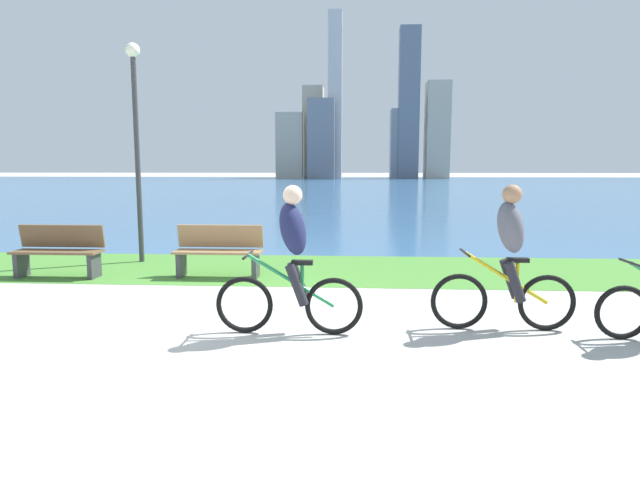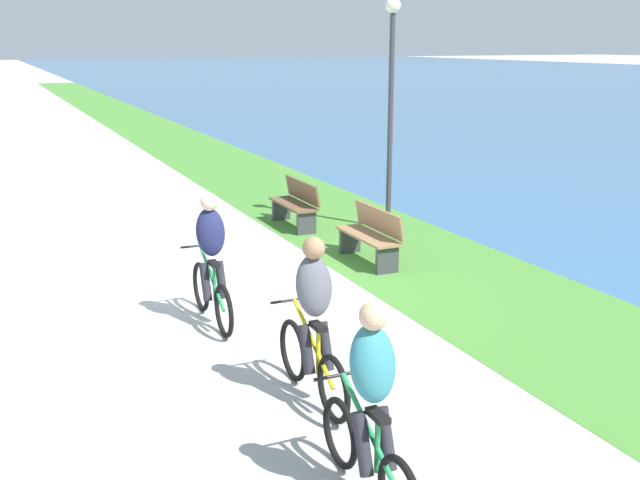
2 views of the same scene
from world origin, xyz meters
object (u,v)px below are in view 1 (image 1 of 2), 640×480
at_px(bench_far_along_path, 59,251).
at_px(lamppost_tall, 136,123).
at_px(cyclist_lead, 292,262).
at_px(cyclist_trailing, 508,259).
at_px(bench_near_path, 219,251).

distance_m(bench_far_along_path, lamppost_tall, 2.91).
bearing_deg(lamppost_tall, cyclist_lead, -51.77).
bearing_deg(cyclist_lead, lamppost_tall, 128.23).
bearing_deg(cyclist_trailing, bench_near_path, 145.54).
distance_m(cyclist_trailing, bench_far_along_path, 7.39).
relative_size(bench_far_along_path, lamppost_tall, 0.35).
bearing_deg(bench_near_path, bench_far_along_path, -176.36).
bearing_deg(cyclist_lead, bench_near_path, 117.54).
xyz_separation_m(bench_far_along_path, lamppost_tall, (0.83, 1.57, 2.30)).
bearing_deg(bench_far_along_path, lamppost_tall, 62.16).
xyz_separation_m(cyclist_trailing, lamppost_tall, (-6.05, 4.22, 1.91)).
relative_size(cyclist_lead, bench_near_path, 1.13).
bearing_deg(bench_far_along_path, cyclist_lead, -33.90).
bearing_deg(bench_near_path, lamppost_tall, 144.17).
distance_m(cyclist_lead, lamppost_tall, 6.08).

